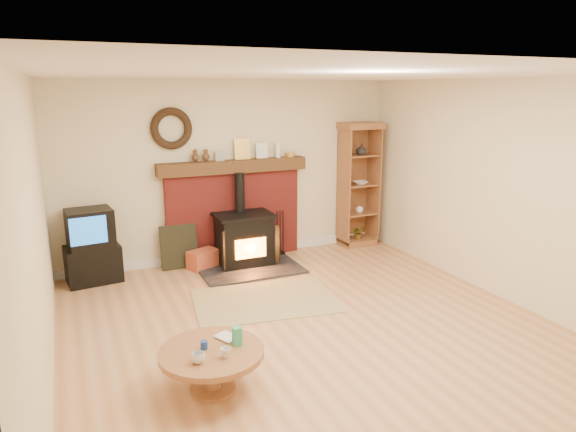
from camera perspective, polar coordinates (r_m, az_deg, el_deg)
name	(u,v)px	position (r m, az deg, el deg)	size (l,w,h in m)	color
ground	(314,331)	(5.52, 2.94, -12.69)	(5.50, 5.50, 0.00)	#B2784A
room_shell	(311,168)	(5.07, 2.52, 5.35)	(5.02, 5.52, 2.61)	beige
chimney_breast	(234,206)	(7.60, -6.03, 1.14)	(2.20, 0.22, 1.78)	maroon
wood_stove	(245,241)	(7.35, -4.83, -2.75)	(1.40, 1.00, 1.32)	black
area_rug	(265,300)	(6.25, -2.54, -9.33)	(1.68, 1.16, 0.01)	olive
tv_unit	(92,247)	(7.16, -20.96, -3.28)	(0.72, 0.54, 0.98)	black
curio_cabinet	(358,185)	(8.30, 7.76, 3.49)	(0.63, 0.46, 1.97)	brown
firelog_box	(203,259)	(7.38, -9.40, -4.76)	(0.42, 0.26, 0.26)	orange
leaning_painting	(179,247)	(7.41, -12.01, -3.35)	(0.52, 0.03, 0.62)	black
fire_tools	(280,247)	(7.84, -0.87, -3.43)	(0.16, 0.16, 0.70)	black
coffee_table	(212,357)	(4.46, -8.44, -15.29)	(0.88, 0.88, 0.54)	brown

